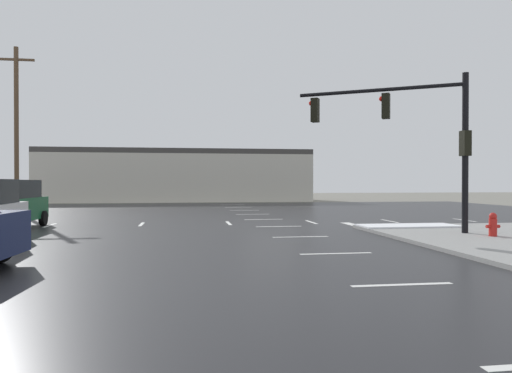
{
  "coord_description": "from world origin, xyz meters",
  "views": [
    {
      "loc": [
        -4.07,
        -22.57,
        1.97
      ],
      "look_at": [
        0.4,
        7.33,
        1.67
      ],
      "focal_mm": 33.85,
      "sensor_mm": 36.0,
      "label": 1
    }
  ],
  "objects": [
    {
      "name": "lane_markings",
      "position": [
        1.2,
        -1.38,
        0.02
      ],
      "size": [
        36.15,
        36.15,
        0.01
      ],
      "color": "silver",
      "rests_on": "road_asphalt"
    },
    {
      "name": "snow_strip_curbside",
      "position": [
        5.0,
        -4.0,
        0.17
      ],
      "size": [
        4.0,
        1.6,
        0.06
      ],
      "primitive_type": "cube",
      "color": "white",
      "rests_on": "sidewalk_corner"
    },
    {
      "name": "utility_pole_far",
      "position": [
        -14.6,
        9.98,
        5.49
      ],
      "size": [
        2.2,
        0.28,
        10.53
      ],
      "color": "brown",
      "rests_on": "ground_plane"
    },
    {
      "name": "suv_green",
      "position": [
        -11.31,
        -1.55,
        1.09
      ],
      "size": [
        2.3,
        4.89,
        2.03
      ],
      "rotation": [
        0.0,
        0.0,
        1.54
      ],
      "color": "#195933",
      "rests_on": "road_asphalt"
    },
    {
      "name": "strip_building_background",
      "position": [
        -4.71,
        27.45,
        2.59
      ],
      "size": [
        26.42,
        8.0,
        5.17
      ],
      "color": "beige",
      "rests_on": "ground_plane"
    },
    {
      "name": "fire_hydrant",
      "position": [
        6.18,
        -7.77,
        0.54
      ],
      "size": [
        0.48,
        0.26,
        0.79
      ],
      "color": "red",
      "rests_on": "sidewalk_corner"
    },
    {
      "name": "road_asphalt",
      "position": [
        0.0,
        0.0,
        0.01
      ],
      "size": [
        44.0,
        44.0,
        0.02
      ],
      "primitive_type": "cube",
      "color": "#232326",
      "rests_on": "ground_plane"
    },
    {
      "name": "ground_plane",
      "position": [
        0.0,
        0.0,
        0.0
      ],
      "size": [
        120.0,
        120.0,
        0.0
      ],
      "primitive_type": "plane",
      "color": "slate"
    },
    {
      "name": "traffic_signal_mast",
      "position": [
        4.34,
        -5.75,
        4.02
      ],
      "size": [
        5.44,
        3.4,
        5.72
      ],
      "rotation": [
        0.0,
        0.0,
        2.6
      ],
      "color": "black",
      "rests_on": "sidewalk_corner"
    }
  ]
}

